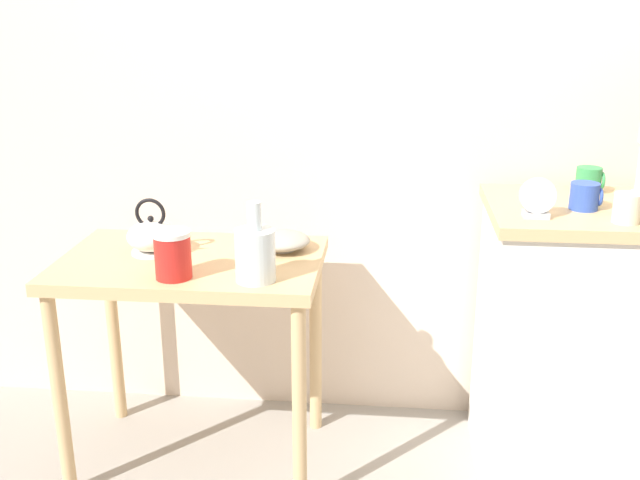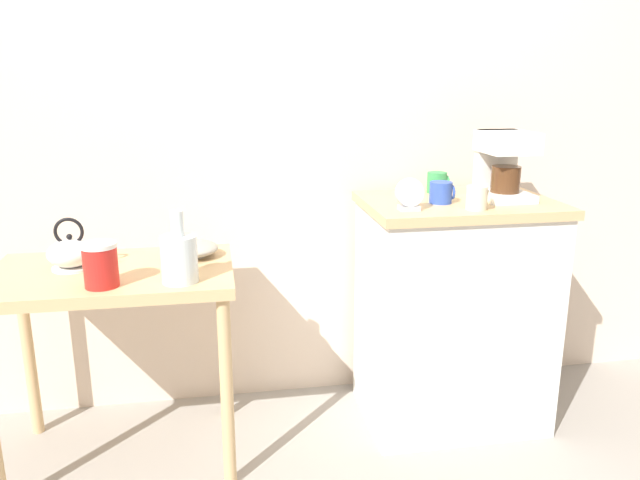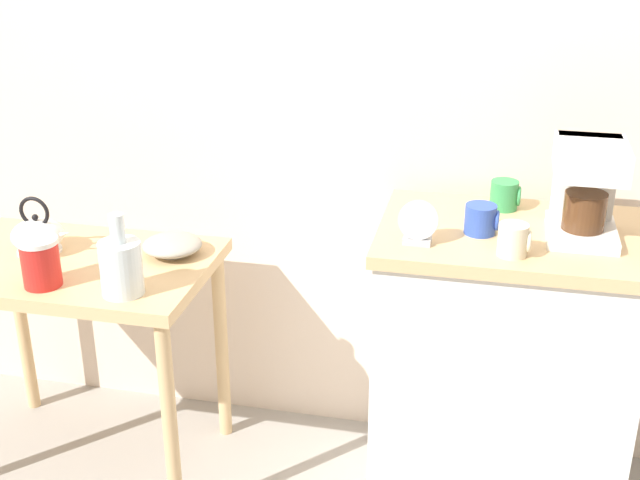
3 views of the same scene
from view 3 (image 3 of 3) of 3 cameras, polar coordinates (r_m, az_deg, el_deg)
The scene contains 12 objects.
back_wall at distance 2.58m, azimuth 2.53°, elevation 14.66°, with size 4.40×0.10×2.80m, color beige.
wooden_table at distance 2.67m, azimuth -16.29°, elevation -3.39°, with size 0.83×0.54×0.73m.
kitchen_counter at distance 2.52m, azimuth 12.25°, elevation -9.00°, with size 0.73×0.52×0.92m.
bowl_stoneware at distance 2.59m, azimuth -10.10°, elevation -0.34°, with size 0.18×0.18×0.06m.
teakettle at distance 2.70m, azimuth -18.79°, elevation 0.34°, with size 0.19×0.16×0.18m.
glass_carafe_vase at distance 2.35m, azimuth -13.50°, elevation -1.73°, with size 0.12×0.12×0.24m.
canister_enamel at distance 2.47m, azimuth -18.64°, elevation -1.45°, with size 0.11×0.11×0.14m.
coffee_maker at distance 2.29m, azimuth 17.83°, elevation 3.63°, with size 0.18×0.22×0.26m.
mug_tall_green at distance 2.45m, azimuth 12.58°, elevation 3.03°, with size 0.09×0.08×0.08m.
mug_small_cream at distance 2.15m, azimuth 13.16°, elevation 0.01°, with size 0.08×0.08×0.08m.
mug_blue at distance 2.26m, azimuth 11.01°, elevation 1.41°, with size 0.09×0.08×0.08m.
table_clock at distance 2.17m, azimuth 6.75°, elevation 1.07°, with size 0.10×0.05×0.12m.
Camera 3 is at (0.55, -2.08, 1.79)m, focal length 46.60 mm.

